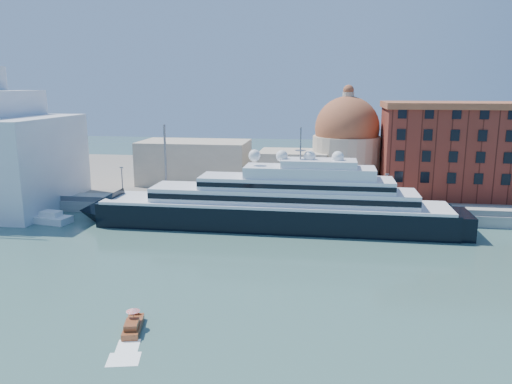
# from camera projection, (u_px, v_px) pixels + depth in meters

# --- Properties ---
(ground) EXTENTS (400.00, 400.00, 0.00)m
(ground) POSITION_uv_depth(u_px,v_px,m) (219.00, 264.00, 83.32)
(ground) COLOR #365D57
(ground) RESTS_ON ground
(quay) EXTENTS (180.00, 10.00, 2.50)m
(quay) POSITION_uv_depth(u_px,v_px,m) (251.00, 208.00, 115.93)
(quay) COLOR gray
(quay) RESTS_ON ground
(land) EXTENTS (260.00, 72.00, 2.00)m
(land) POSITION_uv_depth(u_px,v_px,m) (272.00, 178.00, 155.63)
(land) COLOR slate
(land) RESTS_ON ground
(quay_fence) EXTENTS (180.00, 0.10, 1.20)m
(quay_fence) POSITION_uv_depth(u_px,v_px,m) (248.00, 205.00, 111.19)
(quay_fence) COLOR slate
(quay_fence) RESTS_ON quay
(superyacht) EXTENTS (82.45, 11.43, 24.64)m
(superyacht) POSITION_uv_depth(u_px,v_px,m) (262.00, 207.00, 104.09)
(superyacht) COLOR black
(superyacht) RESTS_ON ground
(service_barge) EXTENTS (13.11, 6.29, 2.83)m
(service_barge) POSITION_uv_depth(u_px,v_px,m) (45.00, 218.00, 108.63)
(service_barge) COLOR white
(service_barge) RESTS_ON ground
(water_taxi) EXTENTS (3.22, 6.09, 2.76)m
(water_taxi) POSITION_uv_depth(u_px,v_px,m) (133.00, 325.00, 60.53)
(water_taxi) COLOR maroon
(water_taxi) RESTS_ON ground
(warehouse) EXTENTS (43.00, 19.00, 23.25)m
(warehouse) POSITION_uv_depth(u_px,v_px,m) (470.00, 149.00, 123.15)
(warehouse) COLOR maroon
(warehouse) RESTS_ON land
(church) EXTENTS (66.00, 18.00, 25.50)m
(church) POSITION_uv_depth(u_px,v_px,m) (288.00, 154.00, 135.91)
(church) COLOR beige
(church) RESTS_ON land
(lamp_posts) EXTENTS (120.80, 2.40, 18.00)m
(lamp_posts) POSITION_uv_depth(u_px,v_px,m) (196.00, 172.00, 114.30)
(lamp_posts) COLOR slate
(lamp_posts) RESTS_ON quay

